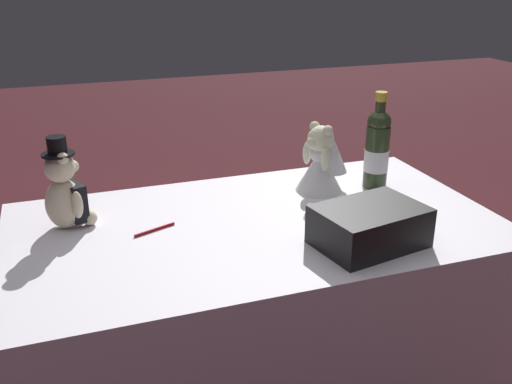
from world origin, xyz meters
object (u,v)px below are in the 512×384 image
gift_case_black (369,226)px  teddy_bear_groom (66,192)px  teddy_bear_bride (323,160)px  champagne_bottle (377,148)px  signing_pen (156,229)px

gift_case_black → teddy_bear_groom: bearing=152.9°
teddy_bear_groom → teddy_bear_bride: 0.84m
teddy_bear_groom → gift_case_black: teddy_bear_groom is taller
teddy_bear_groom → champagne_bottle: champagne_bottle is taller
signing_pen → teddy_bear_bride: bearing=12.8°
teddy_bear_groom → teddy_bear_bride: teddy_bear_groom is taller
teddy_bear_bride → champagne_bottle: (0.19, -0.04, 0.04)m
signing_pen → teddy_bear_groom: bearing=154.2°
teddy_bear_groom → teddy_bear_bride: (0.83, 0.02, -0.00)m
champagne_bottle → signing_pen: bearing=-172.8°
teddy_bear_groom → signing_pen: bearing=-25.8°
champagne_bottle → signing_pen: (-0.78, -0.10, -0.14)m
teddy_bear_groom → signing_pen: size_ratio=2.10×
champagne_bottle → gift_case_black: champagne_bottle is taller
champagne_bottle → gift_case_black: (-0.24, -0.38, -0.09)m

